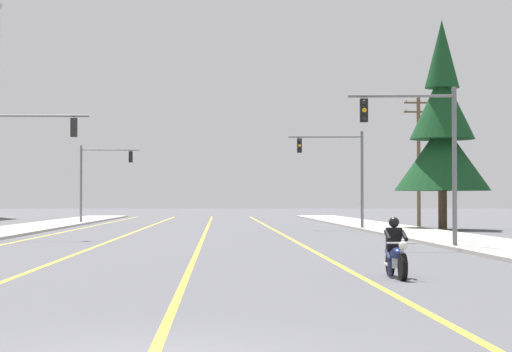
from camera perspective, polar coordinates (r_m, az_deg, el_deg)
lane_stripe_center at (r=56.28m, az=-3.05°, el=-3.35°), size 0.16×100.00×0.01m
lane_stripe_left at (r=56.49m, az=-7.26°, el=-3.33°), size 0.16×100.00×0.01m
lane_stripe_right at (r=56.38m, az=1.27°, el=-3.35°), size 0.16×100.00×0.01m
lane_stripe_far_left at (r=57.00m, az=-11.39°, el=-3.30°), size 0.16×100.00×0.01m
sidewalk_kerb_right at (r=52.40m, az=9.69°, el=-3.40°), size 4.40×110.00×0.14m
motorcycle_with_rider at (r=23.02m, az=8.40°, el=-4.63°), size 0.70×2.19×1.46m
traffic_signal_near_right at (r=36.77m, az=10.08°, el=1.97°), size 4.15×0.41×6.20m
traffic_signal_near_left at (r=46.16m, az=-14.21°, el=1.36°), size 4.92×0.37×6.20m
traffic_signal_mid_right at (r=59.85m, az=5.12°, el=0.68°), size 4.72×0.41×6.20m
traffic_signal_mid_left at (r=76.06m, az=-9.48°, el=0.24°), size 4.69×0.37×6.20m
utility_pole_right_far at (r=67.64m, az=9.75°, el=1.15°), size 2.08×0.26×9.13m
conifer_tree_right_verge_far at (r=60.78m, az=11.14°, el=2.54°), size 6.02×6.02×13.25m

